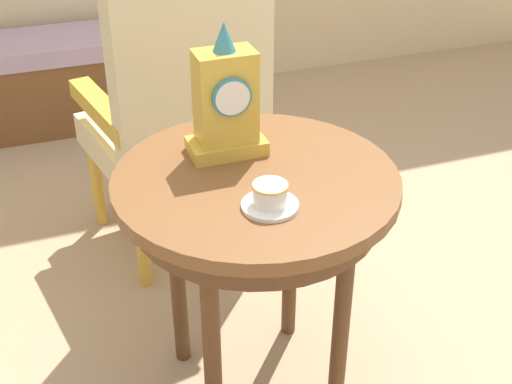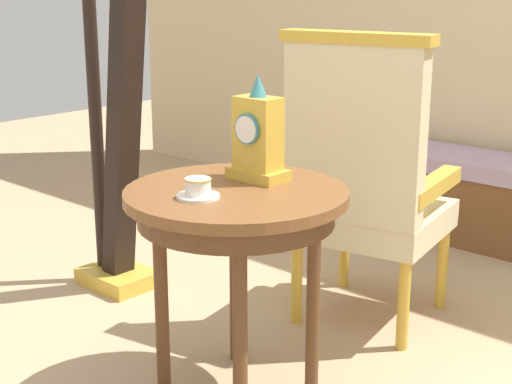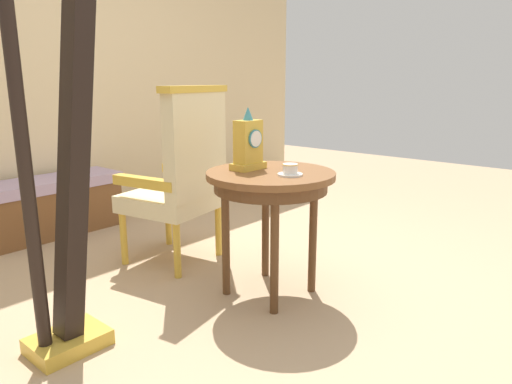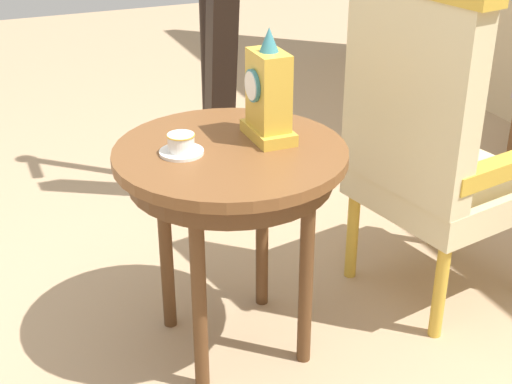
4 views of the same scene
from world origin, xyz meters
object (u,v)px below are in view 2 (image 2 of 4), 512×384
Objects in this scene: armchair at (365,178)px; harp at (115,127)px; teacup_left at (198,189)px; window_bench at (454,194)px; mantel_clock at (258,138)px; side_table at (237,215)px.

harp is (-0.99, -0.39, 0.12)m from armchair.
teacup_left is 0.07× the size of harp.
teacup_left is 0.12× the size of window_bench.
teacup_left is 0.38× the size of mantel_clock.
harp is at bearing -113.79° from window_bench.
window_bench is (-0.25, 1.82, -0.61)m from mantel_clock.
mantel_clock is (-0.01, 0.27, 0.11)m from teacup_left.
harp reaches higher than window_bench.
side_table is at bearing -81.81° from window_bench.
mantel_clock is at bearing -11.01° from harp.
side_table reaches higher than window_bench.
mantel_clock reaches higher than teacup_left.
armchair is 1.07m from harp.
teacup_left reaches higher than window_bench.
armchair is at bearing 21.54° from harp.
side_table is 0.26m from mantel_clock.
teacup_left is at bearing -82.86° from window_bench.
mantel_clock is 0.29× the size of armchair.
side_table is at bearing 82.97° from teacup_left.
mantel_clock reaches higher than side_table.
mantel_clock is 0.99m from harp.
mantel_clock is at bearing 92.45° from teacup_left.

